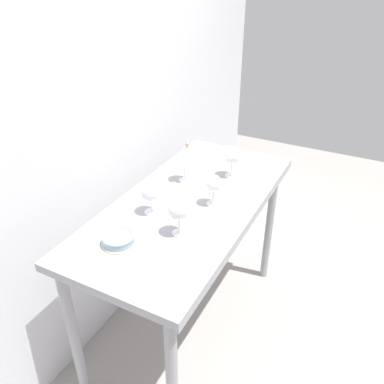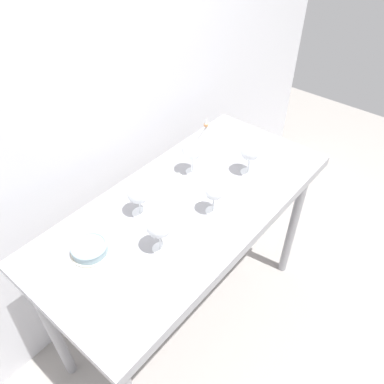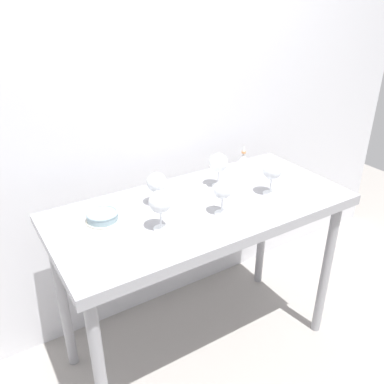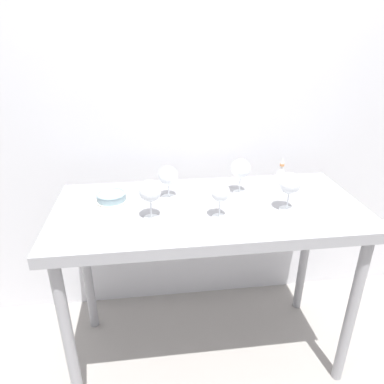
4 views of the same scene
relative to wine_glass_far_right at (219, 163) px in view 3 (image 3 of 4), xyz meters
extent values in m
plane|color=gray|center=(-0.17, -0.12, -1.02)|extent=(6.00, 6.00, 0.00)
cube|color=silver|center=(-0.17, 0.37, 0.28)|extent=(3.80, 0.04, 2.60)
cube|color=#949499|center=(-0.17, -0.12, -0.14)|extent=(1.40, 0.64, 0.04)
cube|color=#949499|center=(-0.17, -0.44, -0.15)|extent=(1.40, 0.01, 0.05)
cylinder|color=#949499|center=(-0.81, -0.38, -0.59)|extent=(0.05, 0.05, 0.86)
cylinder|color=#949499|center=(0.47, -0.38, -0.59)|extent=(0.05, 0.05, 0.86)
cylinder|color=#949499|center=(-0.81, 0.14, -0.59)|extent=(0.05, 0.05, 0.86)
cylinder|color=#949499|center=(0.47, 0.14, -0.59)|extent=(0.05, 0.05, 0.86)
cylinder|color=white|center=(0.00, 0.00, -0.12)|extent=(0.06, 0.06, 0.00)
cylinder|color=white|center=(0.00, 0.00, -0.08)|extent=(0.01, 0.01, 0.08)
sphere|color=white|center=(0.00, 0.00, 0.00)|extent=(0.09, 0.09, 0.09)
cylinder|color=maroon|center=(0.00, 0.00, -0.01)|extent=(0.06, 0.06, 0.02)
cylinder|color=white|center=(-0.43, -0.21, -0.12)|extent=(0.06, 0.06, 0.00)
cylinder|color=white|center=(-0.43, -0.21, -0.08)|extent=(0.01, 0.01, 0.08)
sphere|color=white|center=(-0.43, -0.21, 0.00)|extent=(0.09, 0.09, 0.09)
cylinder|color=maroon|center=(-0.43, -0.21, -0.01)|extent=(0.07, 0.07, 0.02)
cylinder|color=white|center=(-0.15, -0.24, -0.12)|extent=(0.06, 0.06, 0.00)
cylinder|color=white|center=(-0.15, -0.24, -0.08)|extent=(0.01, 0.01, 0.08)
sphere|color=white|center=(-0.15, -0.24, -0.01)|extent=(0.08, 0.08, 0.08)
cylinder|color=maroon|center=(-0.15, -0.24, -0.02)|extent=(0.06, 0.06, 0.02)
cylinder|color=white|center=(-0.35, -0.01, -0.12)|extent=(0.07, 0.07, 0.00)
cylinder|color=white|center=(-0.35, -0.01, -0.08)|extent=(0.01, 0.01, 0.07)
sphere|color=white|center=(-0.35, -0.01, -0.01)|extent=(0.09, 0.09, 0.09)
cylinder|color=maroon|center=(-0.35, -0.01, -0.03)|extent=(0.06, 0.06, 0.02)
cylinder|color=white|center=(0.16, -0.20, -0.12)|extent=(0.07, 0.07, 0.00)
cylinder|color=white|center=(0.16, -0.20, -0.08)|extent=(0.01, 0.01, 0.08)
sphere|color=white|center=(0.16, -0.20, 0.00)|extent=(0.09, 0.09, 0.09)
cylinder|color=maroon|center=(0.16, -0.20, -0.01)|extent=(0.07, 0.07, 0.03)
cube|color=white|center=(-0.17, -0.02, -0.12)|extent=(0.26, 0.28, 0.00)
cylinder|color=beige|center=(-0.61, -0.02, -0.12)|extent=(0.15, 0.15, 0.01)
cylinder|color=#8CA8B2|center=(-0.61, -0.02, -0.10)|extent=(0.13, 0.13, 0.03)
torus|color=#8CA8B2|center=(-0.61, -0.02, -0.09)|extent=(0.14, 0.14, 0.01)
cone|color=silver|center=(0.25, 0.12, -0.08)|extent=(0.09, 0.09, 0.09)
cylinder|color=#C17F4C|center=(0.25, 0.12, -0.03)|extent=(0.02, 0.02, 0.01)
cone|color=silver|center=(0.25, 0.12, -0.01)|extent=(0.02, 0.02, 0.04)
camera|label=1|loc=(-1.64, -0.90, 0.90)|focal=36.76mm
camera|label=2|loc=(-1.06, -0.89, 0.99)|focal=35.22mm
camera|label=3|loc=(-1.08, -1.48, 0.77)|focal=37.84mm
camera|label=4|loc=(-0.43, -1.53, 0.60)|focal=32.95mm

